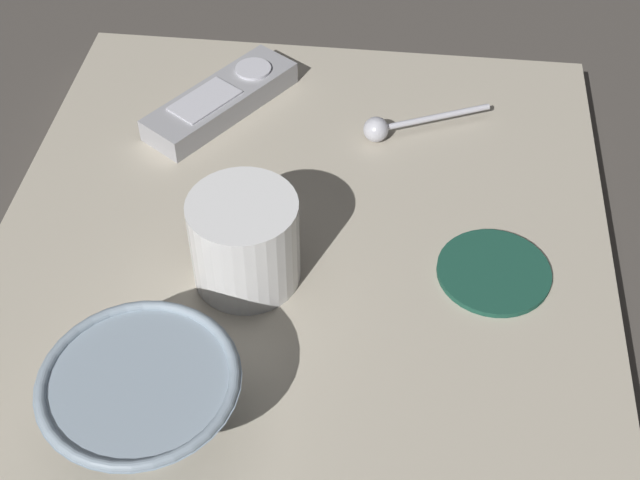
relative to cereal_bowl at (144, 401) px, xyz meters
name	(u,v)px	position (x,y,z in m)	size (l,w,h in m)	color
ground_plane	(299,291)	(0.08, 0.18, -0.08)	(6.00, 6.00, 0.00)	#47423D
table	(298,275)	(0.08, 0.18, -0.06)	(0.54, 0.63, 0.04)	#B7AD99
cereal_bowl	(144,401)	(0.00, 0.00, 0.00)	(0.14, 0.14, 0.07)	#8C9EAD
coffee_mug	(245,241)	(0.04, 0.16, 0.00)	(0.09, 0.09, 0.08)	white
teaspoon	(389,127)	(0.15, 0.35, -0.03)	(0.12, 0.06, 0.02)	silver
tv_remote_near	(222,100)	(-0.02, 0.37, -0.03)	(0.14, 0.17, 0.03)	#9E9EA3
drink_coaster	(494,272)	(0.25, 0.18, -0.04)	(0.10, 0.10, 0.01)	#194738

